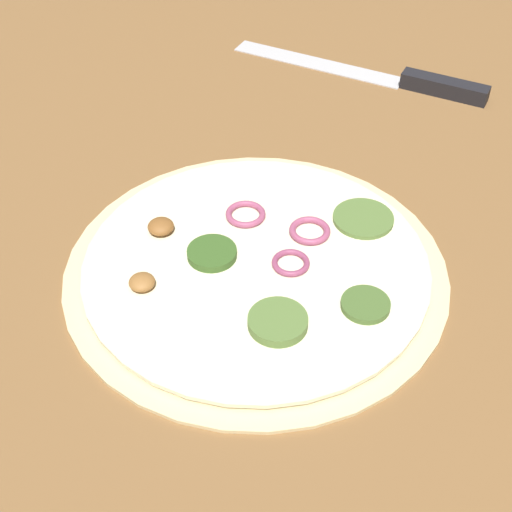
% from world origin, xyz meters
% --- Properties ---
extents(ground_plane, '(3.00, 3.00, 0.00)m').
position_xyz_m(ground_plane, '(0.00, 0.00, 0.00)').
color(ground_plane, brown).
extents(pizza, '(0.32, 0.32, 0.02)m').
position_xyz_m(pizza, '(-0.00, -0.00, 0.01)').
color(pizza, beige).
rests_on(pizza, ground_plane).
extents(knife, '(0.18, 0.28, 0.02)m').
position_xyz_m(knife, '(0.30, -0.19, 0.01)').
color(knife, silver).
rests_on(knife, ground_plane).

